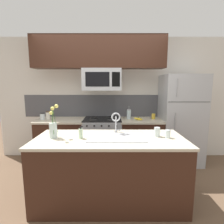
# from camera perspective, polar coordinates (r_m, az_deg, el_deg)

# --- Properties ---
(ground_plane) EXTENTS (10.00, 10.00, 0.00)m
(ground_plane) POSITION_cam_1_polar(r_m,az_deg,el_deg) (3.06, -3.84, -22.82)
(ground_plane) COLOR brown
(rear_partition) EXTENTS (5.20, 0.10, 2.60)m
(rear_partition) POSITION_cam_1_polar(r_m,az_deg,el_deg) (3.89, 1.68, 4.32)
(rear_partition) COLOR silver
(rear_partition) RESTS_ON ground
(splash_band) EXTENTS (3.45, 0.01, 0.48)m
(splash_band) POSITION_cam_1_polar(r_m,az_deg,el_deg) (3.86, -2.77, 2.03)
(splash_band) COLOR #4C4C51
(splash_band) RESTS_ON rear_partition
(back_counter_left) EXTENTS (0.96, 0.65, 0.91)m
(back_counter_left) POSITION_cam_1_polar(r_m,az_deg,el_deg) (3.83, -15.86, -8.99)
(back_counter_left) COLOR #381E14
(back_counter_left) RESTS_ON ground
(back_counter_right) EXTENTS (0.85, 0.65, 0.91)m
(back_counter_right) POSITION_cam_1_polar(r_m,az_deg,el_deg) (3.73, 9.43, -9.24)
(back_counter_right) COLOR #381E14
(back_counter_right) RESTS_ON ground
(stove_range) EXTENTS (0.76, 0.64, 0.93)m
(stove_range) POSITION_cam_1_polar(r_m,az_deg,el_deg) (3.69, -2.94, -9.26)
(stove_range) COLOR #A8AAAF
(stove_range) RESTS_ON ground
(microwave) EXTENTS (0.74, 0.40, 0.42)m
(microwave) POSITION_cam_1_polar(r_m,az_deg,el_deg) (3.49, -3.12, 10.51)
(microwave) COLOR #A8AAAF
(upper_cabinet_band) EXTENTS (2.51, 0.34, 0.60)m
(upper_cabinet_band) POSITION_cam_1_polar(r_m,az_deg,el_deg) (3.51, -4.20, 18.83)
(upper_cabinet_band) COLOR #381E14
(refrigerator) EXTENTS (0.80, 0.74, 1.81)m
(refrigerator) POSITION_cam_1_polar(r_m,az_deg,el_deg) (3.85, 21.53, -2.31)
(refrigerator) COLOR #A8AAAF
(refrigerator) RESTS_ON ground
(storage_jar_tall) EXTENTS (0.10, 0.10, 0.14)m
(storage_jar_tall) POSITION_cam_1_polar(r_m,az_deg,el_deg) (3.80, -21.62, -1.30)
(storage_jar_tall) COLOR silver
(storage_jar_tall) RESTS_ON back_counter_left
(storage_jar_medium) EXTENTS (0.08, 0.08, 0.17)m
(storage_jar_medium) POSITION_cam_1_polar(r_m,az_deg,el_deg) (3.78, -20.03, -1.06)
(storage_jar_medium) COLOR silver
(storage_jar_medium) RESTS_ON back_counter_left
(banana_bunch) EXTENTS (0.19, 0.15, 0.08)m
(banana_bunch) POSITION_cam_1_polar(r_m,az_deg,el_deg) (3.55, 8.76, -2.23)
(banana_bunch) COLOR yellow
(banana_bunch) RESTS_ON back_counter_right
(french_press) EXTENTS (0.09, 0.09, 0.27)m
(french_press) POSITION_cam_1_polar(r_m,az_deg,el_deg) (3.63, 5.66, -0.68)
(french_press) COLOR silver
(french_press) RESTS_ON back_counter_right
(coffee_tin) EXTENTS (0.08, 0.08, 0.11)m
(coffee_tin) POSITION_cam_1_polar(r_m,az_deg,el_deg) (3.71, 13.52, -1.37)
(coffee_tin) COLOR gold
(coffee_tin) RESTS_ON back_counter_right
(island_counter) EXTENTS (1.99, 0.85, 0.91)m
(island_counter) POSITION_cam_1_polar(r_m,az_deg,el_deg) (2.53, -0.61, -18.24)
(island_counter) COLOR #381E14
(island_counter) RESTS_ON ground
(kitchen_sink) EXTENTS (0.76, 0.44, 0.16)m
(kitchen_sink) POSITION_cam_1_polar(r_m,az_deg,el_deg) (2.38, 1.51, -9.93)
(kitchen_sink) COLOR #ADAFB5
(kitchen_sink) RESTS_ON island_counter
(sink_faucet) EXTENTS (0.14, 0.14, 0.31)m
(sink_faucet) POSITION_cam_1_polar(r_m,az_deg,el_deg) (2.52, 1.43, -2.57)
(sink_faucet) COLOR #B7BABF
(sink_faucet) RESTS_ON island_counter
(dish_soap_bottle) EXTENTS (0.06, 0.05, 0.16)m
(dish_soap_bottle) POSITION_cam_1_polar(r_m,az_deg,el_deg) (2.34, -10.05, -6.87)
(dish_soap_bottle) COLOR beige
(dish_soap_bottle) RESTS_ON island_counter
(drinking_glass) EXTENTS (0.08, 0.08, 0.13)m
(drinking_glass) POSITION_cam_1_polar(r_m,az_deg,el_deg) (2.46, 14.63, -6.34)
(drinking_glass) COLOR silver
(drinking_glass) RESTS_ON island_counter
(spare_glass) EXTENTS (0.07, 0.07, 0.11)m
(spare_glass) POSITION_cam_1_polar(r_m,az_deg,el_deg) (2.45, 17.88, -6.84)
(spare_glass) COLOR silver
(spare_glass) RESTS_ON island_counter
(flower_vase) EXTENTS (0.11, 0.17, 0.44)m
(flower_vase) POSITION_cam_1_polar(r_m,az_deg,el_deg) (2.44, -18.47, -5.15)
(flower_vase) COLOR silver
(flower_vase) RESTS_ON island_counter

